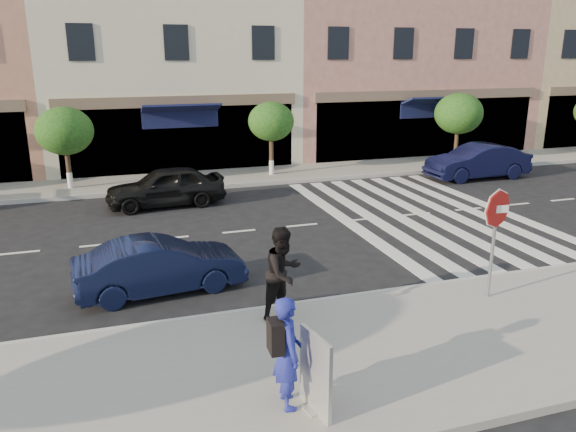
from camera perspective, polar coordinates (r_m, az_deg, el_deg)
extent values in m
plane|color=black|center=(13.19, -1.04, -6.72)|extent=(120.00, 120.00, 0.00)
cube|color=gray|center=(10.01, 5.41, -14.36)|extent=(60.00, 4.50, 0.15)
cube|color=gray|center=(23.45, -8.89, 3.67)|extent=(60.00, 3.00, 0.15)
cube|color=beige|center=(28.77, -12.44, 16.73)|extent=(11.00, 9.00, 11.00)
cube|color=tan|center=(32.33, 10.31, 18.55)|extent=(13.00, 9.00, 13.00)
cube|color=#D0B485|center=(39.69, 27.09, 15.93)|extent=(12.00, 9.00, 12.00)
cylinder|color=#473323|center=(22.86, -21.40, 4.64)|extent=(0.18, 0.18, 1.60)
cylinder|color=silver|center=(22.96, -21.27, 3.42)|extent=(0.20, 0.20, 0.60)
ellipsoid|color=#134514|center=(22.64, -21.76, 8.04)|extent=(2.10, 2.10, 1.79)
cylinder|color=#473323|center=(23.71, -1.70, 6.29)|extent=(0.18, 0.18, 1.71)
cylinder|color=silver|center=(23.81, -1.69, 4.98)|extent=(0.20, 0.20, 0.60)
ellipsoid|color=#134514|center=(23.50, -1.73, 9.59)|extent=(1.90, 1.90, 1.62)
cylinder|color=#473323|center=(27.57, 16.70, 6.99)|extent=(0.18, 0.18, 1.65)
cylinder|color=silver|center=(27.66, 16.62, 5.92)|extent=(0.20, 0.20, 0.60)
ellipsoid|color=#134514|center=(27.39, 16.95, 9.94)|extent=(2.20, 2.20, 1.87)
cylinder|color=gray|center=(12.45, 20.07, -3.18)|extent=(0.07, 0.07, 2.15)
cylinder|color=white|center=(12.19, 20.50, 0.70)|extent=(0.84, 0.08, 0.84)
cylinder|color=#9E1411|center=(12.17, 20.55, 0.68)|extent=(0.78, 0.09, 0.78)
cube|color=white|center=(12.15, 20.64, 0.64)|extent=(0.44, 0.06, 0.16)
imported|color=navy|center=(8.33, -0.05, -13.67)|extent=(0.44, 0.65, 1.72)
imported|color=black|center=(10.88, -0.47, -5.79)|extent=(1.13, 1.06, 1.84)
cube|color=beige|center=(8.66, 2.75, -19.05)|extent=(0.33, 0.33, 0.04)
cube|color=beige|center=(8.32, 2.81, -15.70)|extent=(0.20, 0.80, 1.23)
cube|color=#D88C3F|center=(8.32, 3.06, -15.35)|extent=(0.14, 0.66, 0.95)
imported|color=black|center=(12.79, -12.86, -4.96)|extent=(3.82, 1.68, 1.22)
imported|color=black|center=(19.81, -12.34, 2.94)|extent=(4.13, 1.91, 1.37)
imported|color=black|center=(24.90, 18.70, 5.26)|extent=(4.40, 1.57, 1.44)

